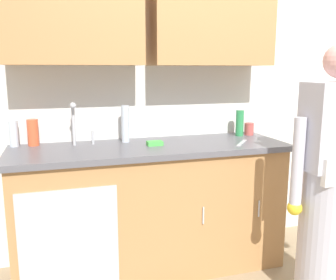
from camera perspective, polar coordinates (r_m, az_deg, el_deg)
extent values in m
cube|color=silver|center=(3.09, 5.66, 8.57)|extent=(4.80, 0.10, 2.70)
cube|color=#B27F4C|center=(2.66, -14.58, 18.72)|extent=(0.91, 0.34, 0.70)
cube|color=#B27F4C|center=(2.89, 6.56, 18.34)|extent=(0.91, 0.34, 0.70)
cube|color=#B27F4C|center=(2.77, -2.58, -10.75)|extent=(1.90, 0.60, 0.90)
cube|color=#B7BABF|center=(2.44, -14.96, -15.45)|extent=(0.60, 0.01, 0.72)
cylinder|color=silver|center=(2.57, 5.48, -11.54)|extent=(0.01, 0.01, 0.12)
cylinder|color=silver|center=(2.75, 13.88, -10.26)|extent=(0.01, 0.01, 0.12)
cube|color=#595960|center=(2.64, -2.67, -1.22)|extent=(1.96, 0.66, 0.04)
cube|color=#B7BABF|center=(2.57, -13.16, -1.95)|extent=(0.50, 0.36, 0.03)
cylinder|color=#B7BABF|center=(2.68, -14.40, 2.34)|extent=(0.02, 0.02, 0.30)
sphere|color=#B7BABF|center=(2.60, -14.48, 5.20)|extent=(0.04, 0.04, 0.04)
cylinder|color=#B7BABF|center=(2.70, -11.55, 0.39)|extent=(0.02, 0.02, 0.10)
cylinder|color=silver|center=(2.59, 23.22, -13.58)|extent=(0.34, 0.34, 0.88)
cube|color=silver|center=(2.39, 24.47, 1.92)|extent=(0.38, 0.22, 0.52)
cylinder|color=silver|center=(2.31, 19.41, -3.48)|extent=(0.07, 0.07, 0.55)
sphere|color=yellow|center=(2.39, 18.99, -9.89)|extent=(0.09, 0.09, 0.09)
cylinder|color=silver|center=(2.78, -22.75, 0.89)|extent=(0.06, 0.06, 0.18)
cylinder|color=#E05933|center=(2.77, -20.16, 1.09)|extent=(0.08, 0.08, 0.19)
cylinder|color=#2D8C4C|center=(3.04, 11.02, 2.57)|extent=(0.06, 0.06, 0.21)
cylinder|color=silver|center=(2.74, -6.63, 2.51)|extent=(0.06, 0.06, 0.27)
cylinder|color=#B24C47|center=(3.11, 12.42, 1.69)|extent=(0.08, 0.08, 0.10)
cube|color=silver|center=(2.75, 11.33, -0.43)|extent=(0.17, 0.20, 0.01)
cube|color=#4CBF4C|center=(2.62, -2.07, -0.51)|extent=(0.11, 0.07, 0.03)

